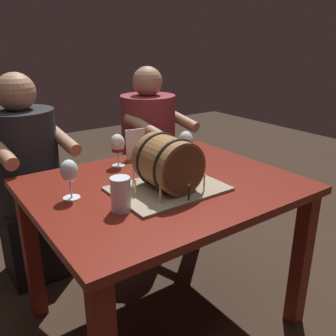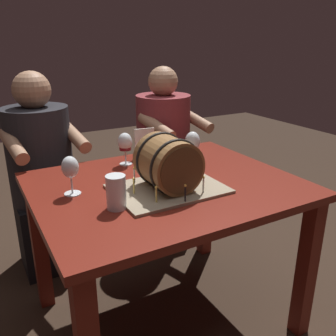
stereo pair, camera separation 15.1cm
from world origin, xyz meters
TOP-DOWN VIEW (x-y plane):
  - ground_plane at (0.00, 0.00)m, footprint 8.00×8.00m
  - dining_table at (0.00, 0.00)m, footprint 1.15×0.93m
  - barrel_cake at (-0.03, -0.08)m, footprint 0.46×0.34m
  - wine_glass_red at (-0.06, 0.32)m, footprint 0.07×0.07m
  - wine_glass_empty at (-0.40, 0.08)m, footprint 0.07×0.07m
  - wine_glass_rose at (0.22, 0.12)m, footprint 0.08×0.08m
  - beer_pint at (-0.29, -0.13)m, footprint 0.08×0.08m
  - menu_card at (0.08, 0.38)m, footprint 0.11×0.03m
  - person_seated_left at (-0.40, 0.76)m, footprint 0.43×0.51m
  - person_seated_right at (0.40, 0.76)m, footprint 0.45×0.52m

SIDE VIEW (x-z plane):
  - ground_plane at x=0.00m, z-range 0.00..0.00m
  - person_seated_right at x=0.40m, z-range -0.03..1.16m
  - person_seated_left at x=-0.40m, z-range -0.03..1.16m
  - dining_table at x=0.00m, z-range 0.25..1.00m
  - beer_pint at x=-0.29m, z-range 0.74..0.87m
  - menu_card at x=0.08m, z-range 0.74..0.90m
  - barrel_cake at x=-0.03m, z-range 0.73..0.97m
  - wine_glass_red at x=-0.06m, z-range 0.77..0.94m
  - wine_glass_empty at x=-0.40m, z-range 0.77..0.94m
  - wine_glass_rose at x=0.22m, z-range 0.77..0.96m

